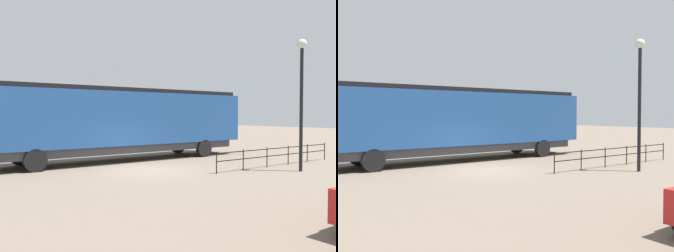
{
  "view_description": "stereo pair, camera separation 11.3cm",
  "coord_description": "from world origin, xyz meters",
  "views": [
    {
      "loc": [
        14.83,
        -9.62,
        2.71
      ],
      "look_at": [
        -0.15,
        1.28,
        2.14
      ],
      "focal_mm": 38.88,
      "sensor_mm": 36.0,
      "label": 1
    },
    {
      "loc": [
        14.89,
        -9.53,
        2.71
      ],
      "look_at": [
        -0.15,
        1.28,
        2.14
      ],
      "focal_mm": 38.88,
      "sensor_mm": 36.0,
      "label": 2
    }
  ],
  "objects": [
    {
      "name": "locomotive",
      "position": [
        -4.05,
        1.15,
        2.37
      ],
      "size": [
        3.04,
        16.61,
        4.23
      ],
      "color": "navy",
      "rests_on": "ground_plane"
    },
    {
      "name": "lamp_post",
      "position": [
        4.56,
        5.73,
        4.15
      ],
      "size": [
        0.45,
        0.45,
        6.3
      ],
      "color": "black",
      "rests_on": "ground_plane"
    },
    {
      "name": "platform_fence",
      "position": [
        2.75,
        6.39,
        0.67
      ],
      "size": [
        0.05,
        8.97,
        1.02
      ],
      "color": "black",
      "rests_on": "ground_plane"
    },
    {
      "name": "ground_plane",
      "position": [
        0.0,
        0.0,
        0.0
      ],
      "size": [
        120.0,
        120.0,
        0.0
      ],
      "primitive_type": "plane",
      "color": "#756656"
    }
  ]
}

